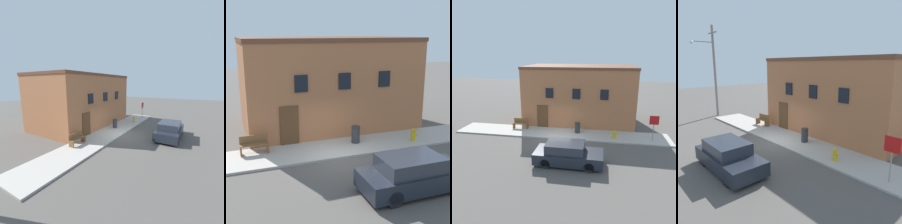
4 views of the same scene
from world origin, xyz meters
TOP-DOWN VIEW (x-y plane):
  - ground_plane at (0.00, 0.00)m, footprint 80.00×80.00m
  - sidewalk at (0.00, 1.32)m, footprint 18.26×2.65m
  - brick_building at (1.25, 5.68)m, footprint 10.55×6.20m
  - fire_hydrant at (4.60, 0.76)m, footprint 0.47×0.23m
  - stop_sign at (7.53, 0.73)m, footprint 0.70×0.06m
  - bench at (-3.81, 1.97)m, footprint 1.37×0.44m
  - trash_bin at (1.50, 1.61)m, footprint 0.47×0.47m
  - utility_pole at (-10.27, 0.70)m, footprint 1.80×2.29m
  - parked_car at (1.54, -3.80)m, footprint 4.29×1.84m

SIDE VIEW (x-z plane):
  - ground_plane at x=0.00m, z-range 0.00..0.00m
  - sidewalk at x=0.00m, z-range 0.00..0.11m
  - fire_hydrant at x=4.60m, z-range 0.11..0.82m
  - bench at x=-3.81m, z-range 0.10..0.99m
  - trash_bin at x=1.50m, z-range 0.11..1.04m
  - parked_car at x=1.54m, z-range -0.03..1.40m
  - stop_sign at x=7.53m, z-range 0.53..2.61m
  - brick_building at x=1.25m, z-range 0.00..5.64m
  - utility_pole at x=-10.27m, z-range 0.36..9.18m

